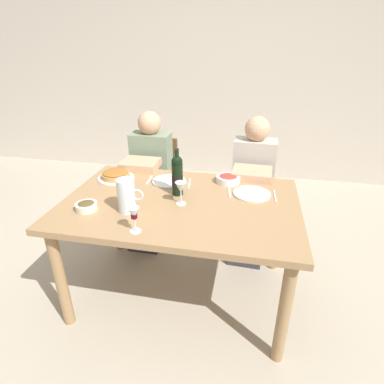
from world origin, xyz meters
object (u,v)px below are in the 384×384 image
(wine_glass_right_diner, at_px, (181,188))
(salad_bowl, at_px, (228,179))
(wine_bottle, at_px, (177,175))
(wine_glass_left_diner, at_px, (134,215))
(dinner_plate_right_setting, at_px, (252,194))
(water_pitcher, at_px, (127,197))
(diner_left, at_px, (148,176))
(diner_right, at_px, (252,186))
(baked_tart, at_px, (116,175))
(chair_right, at_px, (252,187))
(dining_table, at_px, (181,213))
(chair_left, at_px, (157,178))
(olive_bowl, at_px, (86,206))
(dinner_plate_left_setting, at_px, (169,181))

(wine_glass_right_diner, bearing_deg, salad_bowl, 56.89)
(wine_bottle, bearing_deg, wine_glass_left_diner, -103.22)
(wine_bottle, relative_size, wine_glass_right_diner, 2.13)
(wine_bottle, xyz_separation_m, dinner_plate_right_setting, (0.49, 0.09, -0.13))
(water_pitcher, xyz_separation_m, wine_glass_right_diner, (0.29, 0.15, 0.02))
(water_pitcher, relative_size, diner_left, 0.18)
(dinner_plate_right_setting, distance_m, diner_right, 0.49)
(baked_tart, xyz_separation_m, dinner_plate_right_setting, (1.00, -0.07, -0.02))
(wine_bottle, bearing_deg, chair_right, 58.03)
(dining_table, bearing_deg, chair_right, 62.85)
(water_pitcher, relative_size, wine_glass_left_diner, 1.42)
(dining_table, xyz_separation_m, dinner_plate_right_setting, (0.45, 0.18, 0.10))
(wine_glass_left_diner, bearing_deg, dinner_plate_right_setting, 43.87)
(baked_tart, distance_m, salad_bowl, 0.83)
(dining_table, xyz_separation_m, wine_bottle, (-0.04, 0.09, 0.23))
(wine_bottle, relative_size, diner_right, 0.27)
(wine_glass_left_diner, xyz_separation_m, chair_left, (-0.29, 1.30, -0.37))
(wine_glass_left_diner, bearing_deg, chair_left, 102.76)
(olive_bowl, relative_size, dinner_plate_right_setting, 0.53)
(water_pitcher, xyz_separation_m, salad_bowl, (0.55, 0.54, -0.06))
(dinner_plate_right_setting, xyz_separation_m, diner_left, (-0.90, 0.48, -0.15))
(wine_bottle, height_order, dinner_plate_left_setting, wine_bottle)
(baked_tart, height_order, chair_left, chair_left)
(diner_right, bearing_deg, baked_tart, 23.77)
(wine_glass_left_diner, bearing_deg, diner_right, 60.08)
(dining_table, height_order, wine_glass_right_diner, wine_glass_right_diner)
(chair_left, bearing_deg, baked_tart, 80.85)
(baked_tart, bearing_deg, dining_table, -24.80)
(wine_glass_left_diner, distance_m, chair_left, 1.38)
(water_pitcher, distance_m, chair_left, 1.16)
(olive_bowl, height_order, dinner_plate_left_setting, olive_bowl)
(salad_bowl, xyz_separation_m, wine_glass_left_diner, (-0.43, -0.75, 0.08))
(wine_glass_left_diner, bearing_deg, salad_bowl, 60.39)
(wine_bottle, bearing_deg, dinner_plate_right_setting, 10.62)
(wine_glass_right_diner, bearing_deg, diner_right, 57.91)
(dining_table, bearing_deg, olive_bowl, -156.84)
(wine_bottle, distance_m, diner_left, 0.76)
(dining_table, relative_size, wine_bottle, 4.71)
(wine_glass_right_diner, bearing_deg, dinner_plate_left_setting, 117.62)
(olive_bowl, height_order, diner_left, diner_left)
(wine_bottle, height_order, chair_left, wine_bottle)
(dining_table, height_order, wine_bottle, wine_bottle)
(diner_left, distance_m, chair_right, 0.94)
(dinner_plate_left_setting, distance_m, chair_left, 0.75)
(chair_left, distance_m, diner_right, 0.94)
(chair_left, bearing_deg, diner_left, 90.00)
(dining_table, bearing_deg, diner_left, 123.98)
(dinner_plate_right_setting, distance_m, chair_right, 0.75)
(water_pitcher, bearing_deg, wine_bottle, 49.80)
(dining_table, relative_size, wine_glass_left_diner, 10.33)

